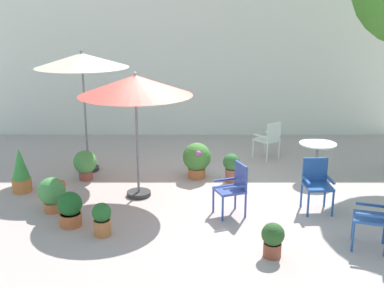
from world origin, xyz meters
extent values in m
plane|color=#B09C95|center=(0.00, 0.00, 0.00)|extent=(60.00, 60.00, 0.00)
cube|color=silver|center=(0.00, 4.41, 2.58)|extent=(10.81, 0.30, 5.15)
cylinder|color=#2D2D2D|center=(-2.21, 1.26, 0.04)|extent=(0.44, 0.44, 0.08)
cylinder|color=slate|center=(-2.21, 1.26, 1.23)|extent=(0.04, 0.04, 2.47)
cone|color=beige|center=(-2.21, 1.26, 2.33)|extent=(1.89, 1.89, 0.29)
sphere|color=slate|center=(-2.21, 1.26, 2.50)|extent=(0.06, 0.06, 0.06)
cylinder|color=#2D2D2D|center=(-0.98, -0.18, 0.04)|extent=(0.44, 0.44, 0.08)
cylinder|color=slate|center=(-0.98, -0.18, 1.11)|extent=(0.04, 0.04, 2.22)
cone|color=#E24F42|center=(-0.98, -0.18, 2.04)|extent=(2.00, 2.00, 0.35)
sphere|color=slate|center=(-0.98, -0.18, 2.25)|extent=(0.06, 0.06, 0.06)
cylinder|color=silver|center=(2.51, 0.75, 0.73)|extent=(0.73, 0.73, 0.02)
cylinder|color=slate|center=(2.51, 0.75, 0.36)|extent=(0.06, 0.06, 0.72)
cylinder|color=slate|center=(2.51, 0.75, 0.01)|extent=(0.40, 0.40, 0.03)
cube|color=silver|center=(1.70, 2.14, 0.44)|extent=(0.63, 0.64, 0.04)
cube|color=silver|center=(1.84, 1.97, 0.66)|extent=(0.35, 0.29, 0.41)
cube|color=silver|center=(1.85, 2.26, 0.56)|extent=(0.30, 0.36, 0.03)
cube|color=silver|center=(1.55, 2.01, 0.56)|extent=(0.30, 0.36, 0.03)
cylinder|color=silver|center=(1.72, 2.43, 0.21)|extent=(0.04, 0.04, 0.42)
cylinder|color=silver|center=(1.41, 2.18, 0.21)|extent=(0.04, 0.04, 0.42)
cylinder|color=silver|center=(1.99, 2.09, 0.21)|extent=(0.04, 0.04, 0.42)
cylinder|color=silver|center=(1.68, 1.84, 0.21)|extent=(0.04, 0.04, 0.42)
cube|color=#364A98|center=(0.62, -1.03, 0.44)|extent=(0.56, 0.55, 0.04)
cube|color=#364A98|center=(0.81, -0.96, 0.67)|extent=(0.18, 0.39, 0.42)
cube|color=#364A98|center=(0.55, -0.85, 0.56)|extent=(0.39, 0.18, 0.03)
cube|color=#364A98|center=(0.69, -1.20, 0.56)|extent=(0.39, 0.18, 0.03)
cylinder|color=#364A98|center=(0.36, -0.92, 0.21)|extent=(0.04, 0.04, 0.42)
cylinder|color=#364A98|center=(0.49, -1.28, 0.21)|extent=(0.04, 0.04, 0.42)
cylinder|color=#364A98|center=(0.74, -0.77, 0.21)|extent=(0.04, 0.04, 0.42)
cylinder|color=#364A98|center=(0.88, -1.13, 0.21)|extent=(0.04, 0.04, 0.42)
cube|color=#255095|center=(2.11, -0.89, 0.45)|extent=(0.47, 0.47, 0.04)
cube|color=#255095|center=(2.10, -0.69, 0.68)|extent=(0.43, 0.06, 0.42)
cube|color=#255095|center=(1.90, -0.90, 0.57)|extent=(0.06, 0.41, 0.03)
cube|color=#255095|center=(2.31, -0.88, 0.57)|extent=(0.06, 0.41, 0.03)
cylinder|color=#255095|center=(1.91, -1.11, 0.22)|extent=(0.04, 0.04, 0.43)
cylinder|color=#255095|center=(2.32, -1.09, 0.22)|extent=(0.04, 0.04, 0.43)
cylinder|color=#255095|center=(1.89, -0.70, 0.22)|extent=(0.04, 0.04, 0.43)
cylinder|color=#255095|center=(2.30, -0.68, 0.22)|extent=(0.04, 0.04, 0.43)
cube|color=#29519B|center=(2.53, -2.17, 0.46)|extent=(0.58, 0.55, 0.04)
cube|color=#29519B|center=(2.59, -1.99, 0.58)|extent=(0.41, 0.17, 0.03)
cube|color=#29519B|center=(2.47, -2.35, 0.58)|extent=(0.41, 0.17, 0.03)
cylinder|color=#29519B|center=(2.38, -1.92, 0.22)|extent=(0.04, 0.04, 0.44)
cylinder|color=#29519B|center=(2.26, -2.29, 0.22)|extent=(0.04, 0.04, 0.44)
cylinder|color=#29519B|center=(2.79, -2.06, 0.22)|extent=(0.04, 0.04, 0.44)
cylinder|color=#C36939|center=(-2.36, -0.89, 0.08)|extent=(0.29, 0.29, 0.17)
cylinder|color=#382819|center=(-2.36, -0.89, 0.16)|extent=(0.25, 0.25, 0.02)
sphere|color=#468944|center=(-2.36, -0.89, 0.37)|extent=(0.47, 0.47, 0.47)
sphere|color=#EE4838|center=(-2.52, -0.95, 0.30)|extent=(0.12, 0.12, 0.12)
sphere|color=#EE4838|center=(-2.49, -0.89, 0.45)|extent=(0.10, 0.10, 0.10)
sphere|color=#EE4838|center=(-2.21, -0.80, 0.46)|extent=(0.14, 0.14, 0.14)
sphere|color=#EE4838|center=(-2.22, -0.86, 0.34)|extent=(0.14, 0.14, 0.14)
cylinder|color=#BD5F35|center=(-1.92, -1.45, 0.10)|extent=(0.35, 0.35, 0.20)
cylinder|color=#382819|center=(-1.92, -1.45, 0.19)|extent=(0.30, 0.30, 0.02)
sphere|color=#1D5722|center=(-1.92, -1.45, 0.37)|extent=(0.39, 0.39, 0.39)
cylinder|color=#BB6337|center=(0.10, 0.81, 0.10)|extent=(0.35, 0.35, 0.20)
cylinder|color=#382819|center=(0.10, 0.81, 0.19)|extent=(0.31, 0.31, 0.02)
sphere|color=#3E7730|center=(0.10, 0.81, 0.44)|extent=(0.57, 0.57, 0.57)
sphere|color=#BB47A6|center=(0.12, 0.65, 0.40)|extent=(0.14, 0.14, 0.14)
sphere|color=#BB47A6|center=(0.12, 0.59, 0.58)|extent=(0.12, 0.12, 0.12)
sphere|color=#BB47A6|center=(-0.01, 0.94, 0.44)|extent=(0.14, 0.14, 0.14)
cylinder|color=#C67238|center=(-3.19, 0.03, 0.13)|extent=(0.36, 0.36, 0.26)
cylinder|color=#382819|center=(-3.19, 0.03, 0.25)|extent=(0.32, 0.32, 0.02)
cone|color=#388B3B|center=(-3.19, 0.03, 0.55)|extent=(0.33, 0.33, 0.59)
cylinder|color=#994539|center=(-2.14, 0.70, 0.09)|extent=(0.27, 0.27, 0.17)
cylinder|color=#382819|center=(-2.14, 0.70, 0.16)|extent=(0.24, 0.24, 0.02)
sphere|color=#4B9145|center=(-2.14, 0.70, 0.37)|extent=(0.47, 0.47, 0.47)
cylinder|color=brown|center=(0.78, 0.55, 0.14)|extent=(0.24, 0.24, 0.27)
cylinder|color=#382819|center=(0.78, 0.55, 0.26)|extent=(0.21, 0.21, 0.02)
sphere|color=#2D612D|center=(0.78, 0.55, 0.41)|extent=(0.34, 0.34, 0.34)
cylinder|color=#BD6F3E|center=(-1.36, -1.78, 0.12)|extent=(0.26, 0.26, 0.25)
cylinder|color=#382819|center=(-1.36, -1.78, 0.24)|extent=(0.23, 0.23, 0.02)
sphere|color=#266129|center=(-1.36, -1.78, 0.37)|extent=(0.29, 0.29, 0.29)
cylinder|color=brown|center=(1.11, -2.43, 0.10)|extent=(0.25, 0.25, 0.20)
cylinder|color=#382819|center=(1.11, -2.43, 0.19)|extent=(0.22, 0.22, 0.02)
sphere|color=#295123|center=(1.11, -2.43, 0.34)|extent=(0.32, 0.32, 0.32)
sphere|color=#DA3B67|center=(1.16, -2.36, 0.29)|extent=(0.08, 0.08, 0.08)
sphere|color=#DA3B67|center=(1.06, -2.32, 0.41)|extent=(0.08, 0.08, 0.08)
camera|label=1|loc=(0.00, -8.39, 3.30)|focal=44.70mm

